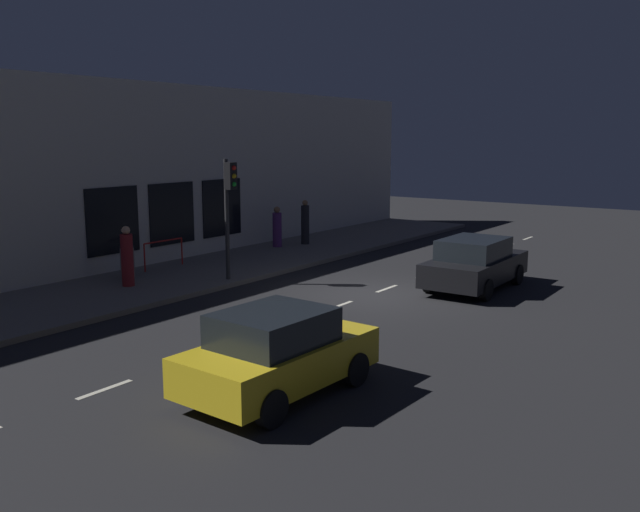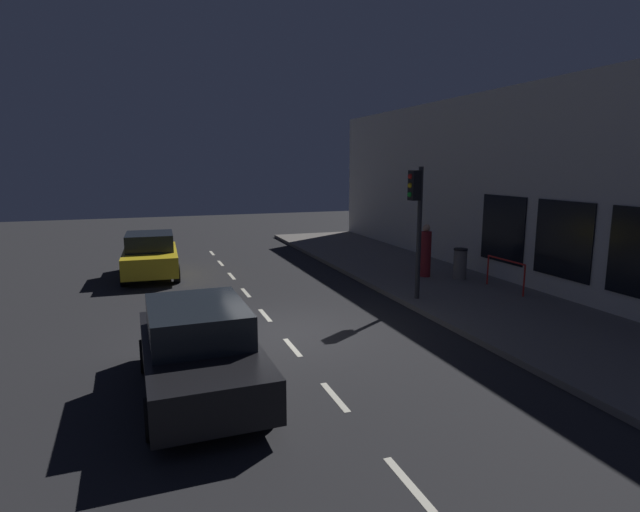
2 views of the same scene
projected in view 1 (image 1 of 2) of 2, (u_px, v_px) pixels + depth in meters
ground_plane at (370, 295)px, 20.01m from camera, size 60.00×60.00×0.00m
sidewalk at (218, 269)px, 23.59m from camera, size 4.50×32.00×0.15m
building_facade at (164, 175)px, 24.50m from camera, size 0.65×32.00×6.52m
lane_centre_line at (387, 289)px, 20.81m from camera, size 0.12×27.20×0.01m
traffic_light at (229, 197)px, 20.99m from camera, size 0.48×0.32×3.80m
parked_car_0 at (278, 352)px, 12.14m from camera, size 2.04×3.88×1.58m
parked_car_1 at (475, 263)px, 20.69m from camera, size 2.04×4.36×1.58m
pedestrian_0 at (127, 258)px, 20.38m from camera, size 0.39×0.39×1.84m
pedestrian_1 at (305, 223)px, 28.47m from camera, size 0.43×0.43×1.87m
pedestrian_2 at (277, 228)px, 27.75m from camera, size 0.48×0.48×1.67m
trash_bin at (127, 262)px, 21.54m from camera, size 0.47×0.47×1.05m
red_railing at (164, 248)px, 23.20m from camera, size 0.05×1.73×0.97m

